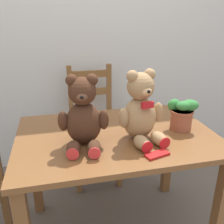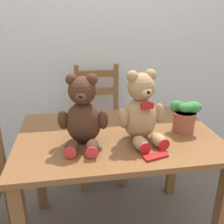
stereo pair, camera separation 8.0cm
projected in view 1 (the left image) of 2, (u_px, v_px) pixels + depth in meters
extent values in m
cube|color=silver|center=(88.00, 23.00, 2.14)|extent=(8.00, 0.04, 2.60)
cube|color=brown|center=(116.00, 136.00, 1.43)|extent=(1.11, 0.76, 0.03)
cube|color=brown|center=(219.00, 213.00, 1.37)|extent=(0.06, 0.06, 0.71)
cube|color=brown|center=(35.00, 169.00, 1.75)|extent=(0.06, 0.06, 0.71)
cube|color=brown|center=(168.00, 153.00, 1.97)|extent=(0.06, 0.06, 0.71)
cube|color=brown|center=(95.00, 133.00, 2.14)|extent=(0.38, 0.44, 0.03)
cube|color=brown|center=(120.00, 165.00, 2.07)|extent=(0.04, 0.04, 0.41)
cube|color=brown|center=(78.00, 170.00, 2.00)|extent=(0.04, 0.04, 0.41)
cube|color=brown|center=(109.00, 116.00, 2.33)|extent=(0.04, 0.04, 0.97)
cube|color=brown|center=(72.00, 119.00, 2.26)|extent=(0.04, 0.04, 0.97)
cube|color=brown|center=(89.00, 74.00, 2.15)|extent=(0.30, 0.03, 0.06)
cube|color=brown|center=(90.00, 92.00, 2.20)|extent=(0.30, 0.03, 0.06)
ellipsoid|color=#472819|center=(84.00, 123.00, 1.28)|extent=(0.20, 0.18, 0.22)
sphere|color=#472819|center=(82.00, 91.00, 1.21)|extent=(0.14, 0.14, 0.14)
sphere|color=#472819|center=(92.00, 80.00, 1.20)|extent=(0.06, 0.06, 0.06)
sphere|color=#472819|center=(71.00, 80.00, 1.19)|extent=(0.06, 0.06, 0.06)
ellipsoid|color=brown|center=(82.00, 97.00, 1.17)|extent=(0.07, 0.06, 0.04)
sphere|color=black|center=(82.00, 97.00, 1.15)|extent=(0.02, 0.02, 0.02)
ellipsoid|color=#472819|center=(104.00, 120.00, 1.26)|extent=(0.06, 0.06, 0.11)
ellipsoid|color=#472819|center=(63.00, 121.00, 1.24)|extent=(0.06, 0.06, 0.11)
ellipsoid|color=#472819|center=(94.00, 148.00, 1.20)|extent=(0.08, 0.12, 0.07)
cylinder|color=red|center=(94.00, 153.00, 1.15)|extent=(0.06, 0.01, 0.06)
ellipsoid|color=#472819|center=(73.00, 148.00, 1.19)|extent=(0.08, 0.12, 0.07)
cylinder|color=red|center=(73.00, 154.00, 1.14)|extent=(0.06, 0.01, 0.06)
ellipsoid|color=tan|center=(139.00, 118.00, 1.34)|extent=(0.21, 0.19, 0.23)
sphere|color=tan|center=(141.00, 86.00, 1.28)|extent=(0.14, 0.14, 0.14)
sphere|color=tan|center=(150.00, 74.00, 1.27)|extent=(0.06, 0.06, 0.06)
sphere|color=tan|center=(132.00, 76.00, 1.24)|extent=(0.06, 0.06, 0.06)
ellipsoid|color=#E5B279|center=(146.00, 91.00, 1.23)|extent=(0.07, 0.06, 0.05)
sphere|color=black|center=(149.00, 92.00, 1.21)|extent=(0.02, 0.02, 0.02)
ellipsoid|color=tan|center=(158.00, 112.00, 1.35)|extent=(0.06, 0.06, 0.11)
ellipsoid|color=tan|center=(124.00, 118.00, 1.28)|extent=(0.06, 0.06, 0.11)
ellipsoid|color=tan|center=(159.00, 139.00, 1.29)|extent=(0.09, 0.13, 0.07)
cylinder|color=red|center=(165.00, 143.00, 1.24)|extent=(0.06, 0.02, 0.06)
ellipsoid|color=tan|center=(142.00, 142.00, 1.25)|extent=(0.09, 0.13, 0.07)
cylinder|color=red|center=(147.00, 147.00, 1.20)|extent=(0.06, 0.02, 0.06)
cube|color=red|center=(148.00, 105.00, 1.24)|extent=(0.07, 0.03, 0.03)
cylinder|color=#9E5138|center=(181.00, 120.00, 1.45)|extent=(0.12, 0.12, 0.12)
cylinder|color=#9E5138|center=(182.00, 111.00, 1.43)|extent=(0.13, 0.13, 0.02)
ellipsoid|color=#337F38|center=(190.00, 105.00, 1.42)|extent=(0.10, 0.08, 0.06)
ellipsoid|color=#337F38|center=(174.00, 105.00, 1.45)|extent=(0.08, 0.06, 0.08)
ellipsoid|color=#337F38|center=(184.00, 106.00, 1.40)|extent=(0.09, 0.07, 0.05)
cube|color=red|center=(157.00, 154.00, 1.20)|extent=(0.13, 0.08, 0.01)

